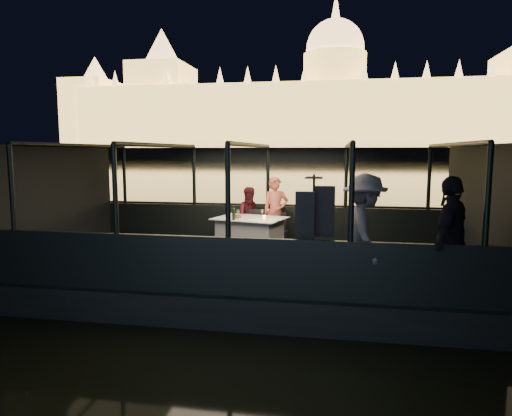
% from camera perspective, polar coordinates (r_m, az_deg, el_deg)
% --- Properties ---
extents(river_water, '(500.00, 500.00, 0.00)m').
position_cam_1_polar(river_water, '(88.62, 9.02, 5.25)').
color(river_water, black).
rests_on(river_water, ground).
extents(boat_hull, '(8.60, 4.40, 1.00)m').
position_cam_1_polar(boat_hull, '(9.11, -0.44, -10.03)').
color(boat_hull, black).
rests_on(boat_hull, river_water).
extents(boat_deck, '(8.00, 4.00, 0.04)m').
position_cam_1_polar(boat_deck, '(8.98, -0.45, -7.10)').
color(boat_deck, black).
rests_on(boat_deck, boat_hull).
extents(gunwale_port, '(8.00, 0.08, 0.90)m').
position_cam_1_polar(gunwale_port, '(10.82, 1.47, -2.13)').
color(gunwale_port, black).
rests_on(gunwale_port, boat_deck).
extents(gunwale_starboard, '(8.00, 0.08, 0.90)m').
position_cam_1_polar(gunwale_starboard, '(6.97, -3.46, -7.31)').
color(gunwale_starboard, black).
rests_on(gunwale_starboard, boat_deck).
extents(cabin_glass_port, '(8.00, 0.02, 1.40)m').
position_cam_1_polar(cabin_glass_port, '(10.70, 1.49, 3.97)').
color(cabin_glass_port, '#99B2B2').
rests_on(cabin_glass_port, gunwale_port).
extents(cabin_glass_starboard, '(8.00, 0.02, 1.40)m').
position_cam_1_polar(cabin_glass_starboard, '(6.78, -3.53, 2.16)').
color(cabin_glass_starboard, '#99B2B2').
rests_on(cabin_glass_starboard, gunwale_starboard).
extents(cabin_roof_glass, '(8.00, 4.00, 0.02)m').
position_cam_1_polar(cabin_roof_glass, '(8.71, -0.46, 7.87)').
color(cabin_roof_glass, '#99B2B2').
rests_on(cabin_roof_glass, boat_deck).
extents(end_wall_fore, '(0.02, 4.00, 2.30)m').
position_cam_1_polar(end_wall_fore, '(10.27, -22.97, 0.76)').
color(end_wall_fore, black).
rests_on(end_wall_fore, boat_deck).
extents(end_wall_aft, '(0.02, 4.00, 2.30)m').
position_cam_1_polar(end_wall_aft, '(8.96, 25.60, -0.22)').
color(end_wall_aft, black).
rests_on(end_wall_aft, boat_deck).
extents(canopy_ribs, '(8.00, 4.00, 2.30)m').
position_cam_1_polar(canopy_ribs, '(8.77, -0.45, 0.33)').
color(canopy_ribs, black).
rests_on(canopy_ribs, boat_deck).
extents(embankment, '(400.00, 140.00, 6.00)m').
position_cam_1_polar(embankment, '(218.57, 9.66, 6.53)').
color(embankment, '#423D33').
rests_on(embankment, ground).
extents(parliament_building, '(220.00, 32.00, 60.00)m').
position_cam_1_polar(parliament_building, '(185.45, 9.76, 15.13)').
color(parliament_building, '#F2D18C').
rests_on(parliament_building, embankment).
extents(dining_table_central, '(1.67, 1.38, 0.77)m').
position_cam_1_polar(dining_table_central, '(9.85, -0.77, -3.43)').
color(dining_table_central, white).
rests_on(dining_table_central, boat_deck).
extents(chair_port_left, '(0.50, 0.50, 0.86)m').
position_cam_1_polar(chair_port_left, '(10.27, -0.10, -2.62)').
color(chair_port_left, black).
rests_on(chair_port_left, boat_deck).
extents(chair_port_right, '(0.45, 0.45, 0.80)m').
position_cam_1_polar(chair_port_right, '(10.29, 2.70, -2.61)').
color(chair_port_right, black).
rests_on(chair_port_right, boat_deck).
extents(coat_stand, '(0.60, 0.53, 1.84)m').
position_cam_1_polar(coat_stand, '(6.99, 7.16, -3.52)').
color(coat_stand, black).
rests_on(coat_stand, boat_deck).
extents(person_woman_coral, '(0.68, 0.57, 1.61)m').
position_cam_1_polar(person_woman_coral, '(10.42, 2.47, -0.82)').
color(person_woman_coral, '#E26C52').
rests_on(person_woman_coral, boat_deck).
extents(person_man_maroon, '(0.78, 0.69, 1.37)m').
position_cam_1_polar(person_man_maroon, '(10.51, -0.67, -0.74)').
color(person_man_maroon, '#45131C').
rests_on(person_man_maroon, boat_deck).
extents(passenger_stripe, '(0.86, 1.29, 1.86)m').
position_cam_1_polar(passenger_stripe, '(7.23, 13.36, -3.71)').
color(passenger_stripe, silver).
rests_on(passenger_stripe, boat_deck).
extents(passenger_dark, '(0.93, 1.17, 1.84)m').
position_cam_1_polar(passenger_dark, '(7.15, 23.10, -4.21)').
color(passenger_dark, black).
rests_on(passenger_dark, boat_deck).
extents(wine_bottle, '(0.07, 0.07, 0.31)m').
position_cam_1_polar(wine_bottle, '(9.47, -2.81, -0.60)').
color(wine_bottle, '#123319').
rests_on(wine_bottle, dining_table_central).
extents(bread_basket, '(0.23, 0.23, 0.07)m').
position_cam_1_polar(bread_basket, '(9.76, -2.43, -1.03)').
color(bread_basket, brown).
rests_on(bread_basket, dining_table_central).
extents(amber_candle, '(0.07, 0.07, 0.09)m').
position_cam_1_polar(amber_candle, '(9.49, 1.04, -1.25)').
color(amber_candle, '#FF863F').
rests_on(amber_candle, dining_table_central).
extents(plate_near, '(0.29, 0.29, 0.01)m').
position_cam_1_polar(plate_near, '(9.42, 2.50, -1.52)').
color(plate_near, white).
rests_on(plate_near, dining_table_central).
extents(plate_far, '(0.26, 0.26, 0.01)m').
position_cam_1_polar(plate_far, '(9.80, -1.77, -1.18)').
color(plate_far, white).
rests_on(plate_far, dining_table_central).
extents(wine_glass_white, '(0.08, 0.08, 0.21)m').
position_cam_1_polar(wine_glass_white, '(9.45, -2.26, -0.95)').
color(wine_glass_white, white).
rests_on(wine_glass_white, dining_table_central).
extents(wine_glass_red, '(0.08, 0.08, 0.20)m').
position_cam_1_polar(wine_glass_red, '(9.66, 1.55, -0.78)').
color(wine_glass_red, white).
rests_on(wine_glass_red, dining_table_central).
extents(wine_glass_empty, '(0.09, 0.09, 0.21)m').
position_cam_1_polar(wine_glass_empty, '(9.44, 0.76, -0.96)').
color(wine_glass_empty, white).
rests_on(wine_glass_empty, dining_table_central).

